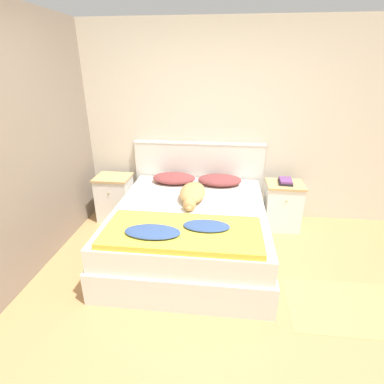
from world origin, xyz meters
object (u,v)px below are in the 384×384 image
at_px(pillow_right, 220,180).
at_px(dog, 193,194).
at_px(nightstand_left, 115,197).
at_px(bed, 190,230).
at_px(pillow_left, 174,178).
at_px(book_stack, 286,181).
at_px(nightstand_right, 282,206).

height_order(pillow_right, dog, dog).
height_order(nightstand_left, dog, dog).
height_order(bed, pillow_left, pillow_left).
bearing_deg(bed, nightstand_left, 148.34).
relative_size(dog, book_stack, 3.14).
relative_size(bed, nightstand_right, 3.10).
xyz_separation_m(pillow_left, pillow_right, (0.61, 0.00, 0.00)).
bearing_deg(dog, pillow_right, 60.81).
bearing_deg(pillow_left, book_stack, -0.78).
distance_m(bed, pillow_right, 0.86).
bearing_deg(nightstand_right, bed, -148.34).
bearing_deg(nightstand_left, pillow_right, 1.23).
distance_m(pillow_right, book_stack, 0.83).
bearing_deg(nightstand_right, book_stack, 86.26).
distance_m(pillow_right, dog, 0.61).
xyz_separation_m(pillow_left, dog, (0.31, -0.53, 0.02)).
bearing_deg(dog, bed, -91.58).
xyz_separation_m(nightstand_right, pillow_left, (-1.44, 0.03, 0.31)).
height_order(bed, book_stack, book_stack).
bearing_deg(nightstand_left, nightstand_right, 0.00).
relative_size(nightstand_right, dog, 0.83).
bearing_deg(bed, pillow_left, 112.49).
bearing_deg(pillow_left, bed, -67.51).
xyz_separation_m(pillow_left, book_stack, (1.44, -0.02, 0.02)).
relative_size(nightstand_left, dog, 0.83).
bearing_deg(nightstand_right, dog, -156.08).
height_order(nightstand_right, pillow_left, pillow_left).
relative_size(nightstand_left, nightstand_right, 1.00).
relative_size(pillow_left, dog, 0.75).
bearing_deg(dog, pillow_left, 120.09).
relative_size(pillow_left, book_stack, 2.36).
height_order(nightstand_right, dog, dog).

